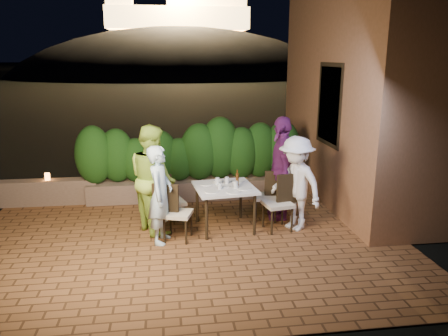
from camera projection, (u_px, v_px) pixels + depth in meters
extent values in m
plane|color=black|center=(188.00, 245.00, 6.93)|extent=(400.00, 400.00, 0.00)
cube|color=brown|center=(186.00, 236.00, 7.43)|extent=(7.00, 6.00, 0.15)
cube|color=#98603C|center=(361.00, 76.00, 8.69)|extent=(1.60, 5.00, 5.00)
cube|color=black|center=(331.00, 105.00, 8.23)|extent=(0.08, 1.00, 1.40)
cube|color=black|center=(330.00, 105.00, 8.23)|extent=(0.06, 1.15, 1.55)
cube|color=brown|center=(191.00, 189.00, 9.11)|extent=(4.20, 0.55, 0.40)
cube|color=brown|center=(41.00, 192.00, 8.71)|extent=(2.20, 0.30, 0.50)
ellipsoid|color=black|center=(180.00, 103.00, 65.75)|extent=(52.00, 40.00, 22.00)
cylinder|color=white|center=(211.00, 191.00, 7.09)|extent=(0.23, 0.23, 0.01)
cylinder|color=white|center=(206.00, 184.00, 7.49)|extent=(0.21, 0.21, 0.01)
cylinder|color=white|center=(244.00, 189.00, 7.24)|extent=(0.23, 0.23, 0.01)
cylinder|color=white|center=(238.00, 181.00, 7.67)|extent=(0.23, 0.23, 0.01)
cylinder|color=white|center=(224.00, 186.00, 7.38)|extent=(0.21, 0.21, 0.01)
cylinder|color=white|center=(233.00, 192.00, 7.06)|extent=(0.23, 0.23, 0.01)
cylinder|color=silver|center=(220.00, 186.00, 7.22)|extent=(0.06, 0.06, 0.10)
cylinder|color=silver|center=(217.00, 181.00, 7.50)|extent=(0.07, 0.07, 0.12)
cylinder|color=silver|center=(236.00, 185.00, 7.26)|extent=(0.07, 0.07, 0.12)
cylinder|color=silver|center=(227.00, 180.00, 7.54)|extent=(0.07, 0.07, 0.12)
imported|color=white|center=(218.00, 181.00, 7.61)|extent=(0.19, 0.19, 0.04)
imported|color=silver|center=(160.00, 195.00, 6.83)|extent=(0.50, 0.65, 1.57)
imported|color=#99C13C|center=(153.00, 178.00, 7.28)|extent=(1.01, 1.10, 1.82)
imported|color=white|center=(296.00, 184.00, 7.35)|extent=(1.05, 1.20, 1.61)
imported|color=#6D2467|center=(282.00, 168.00, 7.83)|extent=(0.62, 1.16, 1.88)
cylinder|color=orange|center=(47.00, 177.00, 8.65)|extent=(0.10, 0.10, 0.14)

